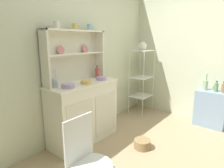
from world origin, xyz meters
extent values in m
plane|color=tan|center=(0.00, 0.00, 0.00)|extent=(3.84, 3.84, 0.00)
cube|color=beige|center=(0.00, 1.62, 1.25)|extent=(3.84, 0.05, 2.50)
cube|color=beige|center=(1.62, 0.00, 1.25)|extent=(0.05, 3.84, 2.50)
cube|color=silver|center=(-0.26, 1.37, 0.44)|extent=(1.03, 0.42, 0.87)
cube|color=beige|center=(-0.50, 1.16, 0.39)|extent=(0.43, 0.01, 0.61)
cube|color=beige|center=(-0.01, 1.16, 0.39)|extent=(0.43, 0.01, 0.61)
cube|color=white|center=(-0.26, 1.37, 0.86)|extent=(1.06, 0.45, 0.02)
cube|color=silver|center=(-0.26, 1.57, 1.24)|extent=(0.99, 0.02, 0.72)
cube|color=silver|center=(-0.74, 1.49, 1.24)|extent=(0.02, 0.18, 0.72)
cube|color=silver|center=(0.23, 1.49, 1.24)|extent=(0.02, 0.18, 0.72)
cube|color=silver|center=(-0.26, 1.49, 1.27)|extent=(0.95, 0.16, 0.02)
cube|color=silver|center=(-0.26, 1.49, 1.59)|extent=(0.99, 0.18, 0.02)
cylinder|color=#D17A84|center=(-0.47, 1.53, 1.33)|extent=(0.11, 0.03, 0.11)
cylinder|color=#D17A84|center=(-0.04, 1.53, 1.33)|extent=(0.11, 0.03, 0.11)
cylinder|color=silver|center=(1.05, 1.14, 0.63)|extent=(0.01, 0.01, 1.27)
cylinder|color=silver|center=(1.45, 1.14, 0.63)|extent=(0.01, 0.01, 1.27)
cylinder|color=silver|center=(1.05, 1.46, 0.63)|extent=(0.01, 0.01, 1.27)
cylinder|color=silver|center=(1.45, 1.46, 0.63)|extent=(0.01, 0.01, 1.27)
cube|color=silver|center=(1.25, 1.30, 1.26)|extent=(0.43, 0.34, 0.01)
cube|color=silver|center=(1.25, 1.30, 0.74)|extent=(0.43, 0.34, 0.01)
cube|color=silver|center=(1.25, 1.30, 0.36)|extent=(0.43, 0.34, 0.01)
cube|color=#849EBC|center=(1.44, 0.04, 0.31)|extent=(0.28, 0.48, 0.62)
cylinder|color=white|center=(-1.07, 0.40, 0.45)|extent=(0.36, 0.36, 0.02)
cube|color=white|center=(-1.07, 0.54, 0.65)|extent=(0.31, 0.02, 0.40)
cylinder|color=#93754C|center=(0.09, 0.58, 0.06)|extent=(0.23, 0.23, 0.12)
cylinder|color=silver|center=(-0.54, 1.49, 1.64)|extent=(0.07, 0.07, 0.09)
torus|color=silver|center=(-0.49, 1.49, 1.65)|extent=(0.01, 0.05, 0.05)
cylinder|color=#DBB760|center=(-0.25, 1.49, 1.64)|extent=(0.08, 0.08, 0.08)
torus|color=#DBB760|center=(-0.21, 1.49, 1.64)|extent=(0.01, 0.05, 0.05)
cylinder|color=#8EB2D1|center=(0.03, 1.49, 1.64)|extent=(0.07, 0.07, 0.09)
torus|color=#8EB2D1|center=(0.07, 1.49, 1.65)|extent=(0.01, 0.05, 0.05)
cylinder|color=#B79ECC|center=(-0.57, 1.29, 0.90)|extent=(0.17, 0.17, 0.05)
cylinder|color=#DBB760|center=(-0.26, 1.29, 0.90)|extent=(0.16, 0.16, 0.05)
cylinder|color=#B79ECC|center=(0.05, 1.29, 0.90)|extent=(0.16, 0.16, 0.05)
cylinder|color=#B74C47|center=(0.14, 1.45, 0.95)|extent=(0.06, 0.06, 0.15)
cylinder|color=#B74C47|center=(0.14, 1.45, 1.04)|extent=(0.03, 0.03, 0.04)
cylinder|color=#4C382D|center=(0.14, 1.45, 1.07)|extent=(0.03, 0.03, 0.01)
cylinder|color=#B2B7C6|center=(-0.65, 1.45, 0.93)|extent=(0.08, 0.08, 0.11)
cylinder|color=silver|center=(-0.65, 1.42, 1.00)|extent=(0.02, 0.01, 0.17)
ellipsoid|color=silver|center=(-0.65, 1.42, 1.09)|extent=(0.02, 0.01, 0.01)
cylinder|color=silver|center=(-0.66, 1.47, 1.00)|extent=(0.04, 0.02, 0.16)
ellipsoid|color=silver|center=(-0.66, 1.47, 1.09)|extent=(0.02, 0.01, 0.01)
sphere|color=white|center=(1.25, 1.30, 1.35)|extent=(0.16, 0.16, 0.16)
sphere|color=silver|center=(1.25, 1.30, 1.44)|extent=(0.02, 0.02, 0.02)
cylinder|color=white|center=(1.36, 1.30, 1.36)|extent=(0.09, 0.02, 0.07)
torus|color=white|center=(1.16, 1.30, 1.35)|extent=(0.01, 0.10, 0.10)
cylinder|color=#9EB78E|center=(1.44, 0.16, 0.71)|extent=(0.08, 0.08, 0.17)
cylinder|color=#4C844C|center=(1.43, 0.15, 0.84)|extent=(0.00, 0.01, 0.13)
sphere|color=#9EB78E|center=(1.43, 0.15, 0.90)|extent=(0.03, 0.03, 0.03)
cylinder|color=#4C844C|center=(1.44, 0.14, 0.85)|extent=(0.00, 0.01, 0.15)
sphere|color=silver|center=(1.44, 0.14, 0.92)|extent=(0.04, 0.04, 0.04)
cylinder|color=#4C844C|center=(1.43, 0.14, 0.84)|extent=(0.00, 0.01, 0.14)
sphere|color=#C67556|center=(1.43, 0.14, 0.91)|extent=(0.03, 0.03, 0.03)
cylinder|color=#6B8C60|center=(1.44, -0.01, 0.69)|extent=(0.06, 0.06, 0.14)
cylinder|color=#6B8C60|center=(1.44, -0.01, 0.78)|extent=(0.03, 0.03, 0.03)
cylinder|color=#4C382D|center=(1.44, -0.01, 0.80)|extent=(0.03, 0.03, 0.01)
cylinder|color=#99704C|center=(1.44, -0.12, 0.69)|extent=(0.06, 0.06, 0.14)
cylinder|color=#99704C|center=(1.44, -0.12, 0.78)|extent=(0.03, 0.03, 0.04)
cylinder|color=#4C382D|center=(1.44, -0.12, 0.80)|extent=(0.03, 0.03, 0.01)
camera|label=1|loc=(-2.03, -0.59, 1.46)|focal=30.62mm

